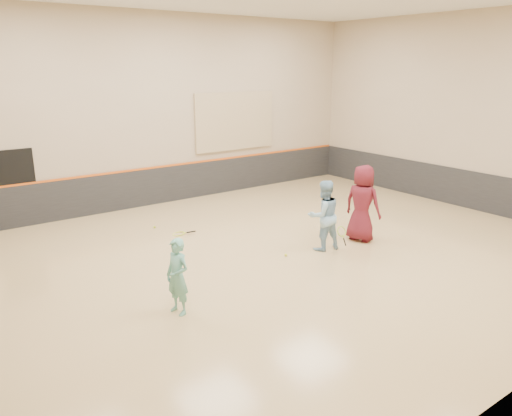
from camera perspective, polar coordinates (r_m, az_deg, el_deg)
room at (r=11.77m, az=2.54°, el=-1.73°), size 15.04×12.04×6.22m
wainscot_back at (r=16.73m, az=-10.37°, el=2.64°), size 14.90×0.04×1.20m
wainscot_right at (r=17.35m, az=22.19°, el=2.18°), size 0.04×11.90×1.20m
accent_stripe at (r=16.59m, az=-10.46°, el=4.72°), size 14.90×0.03×0.06m
acoustic_panel at (r=17.76m, az=-2.41°, el=9.88°), size 3.20×0.08×2.00m
doorway at (r=15.28m, az=-25.79°, el=1.94°), size 1.10×0.05×2.20m
girl at (r=9.20m, az=-8.95°, el=-7.75°), size 0.45×0.59×1.44m
instructor at (r=12.25m, az=7.74°, el=-0.85°), size 0.96×0.81×1.75m
young_man at (r=13.05m, az=12.06°, el=0.54°), size 0.85×1.10×1.98m
held_racket at (r=12.31m, az=9.75°, el=-2.66°), size 0.31×0.31×0.54m
spare_racket at (r=13.61m, az=-8.85°, el=-2.69°), size 0.76×0.76×0.15m
ball_under_racket at (r=11.98m, az=3.43°, el=-5.37°), size 0.07×0.07×0.07m
ball_in_hand at (r=13.06m, az=13.16°, el=1.40°), size 0.07×0.07×0.07m
ball_beside_spare at (r=14.24m, az=-11.52°, el=-2.15°), size 0.07×0.07×0.07m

